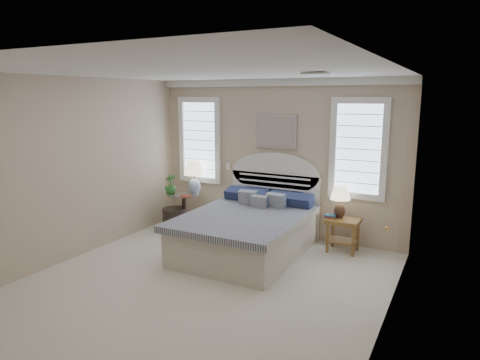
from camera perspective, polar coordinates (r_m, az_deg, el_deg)
name	(u,v)px	position (r m, az deg, el deg)	size (l,w,h in m)	color
floor	(199,287)	(5.69, -5.54, -14.04)	(4.50, 5.00, 0.01)	beige
ceiling	(194,71)	(5.16, -6.12, 14.25)	(4.50, 5.00, 0.01)	silver
wall_back	(276,159)	(7.44, 4.86, 2.85)	(4.50, 0.02, 2.70)	#C4AB93
wall_left	(68,170)	(6.75, -21.97, 1.24)	(0.02, 5.00, 2.70)	#C4AB93
wall_right	(388,206)	(4.46, 19.14, -3.30)	(0.02, 5.00, 2.70)	#C4AB93
crown_molding	(277,82)	(7.33, 4.91, 12.85)	(4.50, 0.08, 0.12)	white
hvac_vent	(315,73)	(5.36, 9.98, 13.81)	(0.30, 0.20, 0.02)	#B2B2B2
switch_plate	(228,166)	(7.87, -1.59, 1.87)	(0.08, 0.01, 0.12)	white
window_left	(200,140)	(8.11, -5.34, 5.31)	(0.90, 0.06, 1.60)	#C9E0FF
window_right	(358,149)	(6.97, 15.52, 4.01)	(0.90, 0.06, 1.60)	#C9E0FF
painting	(276,132)	(7.35, 4.80, 6.44)	(0.74, 0.04, 0.58)	silver
closet_door	(401,196)	(5.65, 20.72, -2.00)	(0.02, 1.80, 2.40)	white
bed	(249,228)	(6.73, 1.24, -6.43)	(1.72, 2.28, 1.47)	#B8B1A1
side_table_left	(184,207)	(8.03, -7.45, -3.60)	(0.56, 0.56, 0.63)	black
nightstand_right	(343,228)	(6.92, 13.59, -6.23)	(0.50, 0.40, 0.53)	olive
floor_pot	(174,219)	(8.01, -8.75, -5.11)	(0.43, 0.43, 0.39)	black
lamp_left	(194,173)	(7.96, -6.13, 0.87)	(0.41, 0.41, 0.62)	white
lamp_right	(340,198)	(6.87, 13.21, -2.39)	(0.40, 0.40, 0.51)	black
potted_plant	(170,185)	(7.98, -9.27, -0.61)	(0.20, 0.20, 0.37)	#3A6E2C
books_left	(186,196)	(7.77, -7.22, -2.17)	(0.18, 0.13, 0.02)	maroon
books_right	(331,216)	(6.90, 11.98, -4.77)	(0.20, 0.16, 0.05)	maroon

